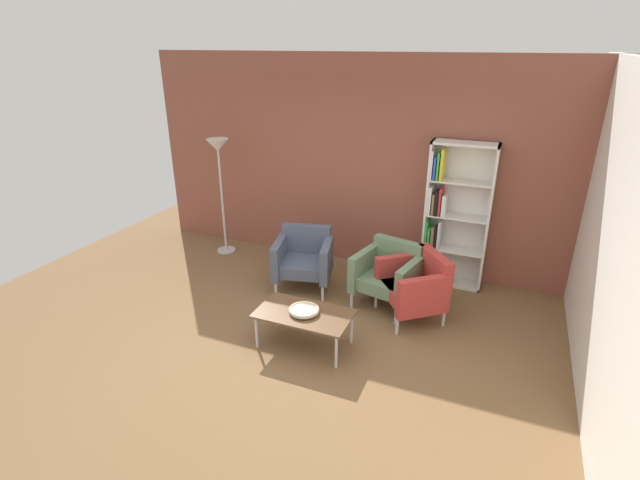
{
  "coord_description": "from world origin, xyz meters",
  "views": [
    {
      "loc": [
        1.96,
        -3.7,
        3.02
      ],
      "look_at": [
        0.06,
        0.84,
        0.95
      ],
      "focal_mm": 26.6,
      "sensor_mm": 36.0,
      "label": 1
    }
  ],
  "objects": [
    {
      "name": "armchair_corner_red",
      "position": [
        1.11,
        1.21,
        0.41
      ],
      "size": [
        0.94,
        0.95,
        0.78
      ],
      "rotation": [
        0.0,
        0.0,
        -0.88
      ],
      "color": "#B73833",
      "rests_on": "ground_plane"
    },
    {
      "name": "decorative_bowl",
      "position": [
        0.16,
        0.17,
        0.43
      ],
      "size": [
        0.32,
        0.32,
        0.05
      ],
      "color": "beige",
      "rests_on": "coffee_table_low"
    },
    {
      "name": "floor_lamp_torchiere",
      "position": [
        -1.99,
        1.96,
        1.45
      ],
      "size": [
        0.32,
        0.32,
        1.74
      ],
      "color": "silver",
      "rests_on": "ground_plane"
    },
    {
      "name": "armchair_by_bookshelf",
      "position": [
        0.75,
        1.37,
        0.41
      ],
      "size": [
        0.84,
        0.8,
        0.78
      ],
      "rotation": [
        0.0,
        0.0,
        -0.23
      ],
      "color": "slate",
      "rests_on": "ground_plane"
    },
    {
      "name": "ground_plane",
      "position": [
        0.0,
        0.0,
        0.0
      ],
      "size": [
        8.32,
        8.32,
        0.0
      ],
      "primitive_type": "plane",
      "color": "brown"
    },
    {
      "name": "coffee_table_low",
      "position": [
        0.16,
        0.17,
        0.37
      ],
      "size": [
        1.0,
        0.56,
        0.4
      ],
      "color": "brown",
      "rests_on": "ground_plane"
    },
    {
      "name": "bookshelf_tall",
      "position": [
        1.3,
        2.25,
        0.91
      ],
      "size": [
        0.8,
        0.3,
        1.9
      ],
      "color": "silver",
      "rests_on": "ground_plane"
    },
    {
      "name": "brick_back_panel",
      "position": [
        0.0,
        2.46,
        1.45
      ],
      "size": [
        6.4,
        0.12,
        2.9
      ],
      "primitive_type": "cube",
      "color": "brown",
      "rests_on": "ground_plane"
    },
    {
      "name": "armchair_near_window",
      "position": [
        -0.39,
        1.39,
        0.41
      ],
      "size": [
        0.85,
        0.81,
        0.78
      ],
      "rotation": [
        0.0,
        0.0,
        0.25
      ],
      "color": "#4C566B",
      "rests_on": "ground_plane"
    },
    {
      "name": "plaster_right_partition",
      "position": [
        2.86,
        0.6,
        1.45
      ],
      "size": [
        0.12,
        5.2,
        2.9
      ],
      "primitive_type": "cube",
      "color": "silver",
      "rests_on": "ground_plane"
    }
  ]
}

